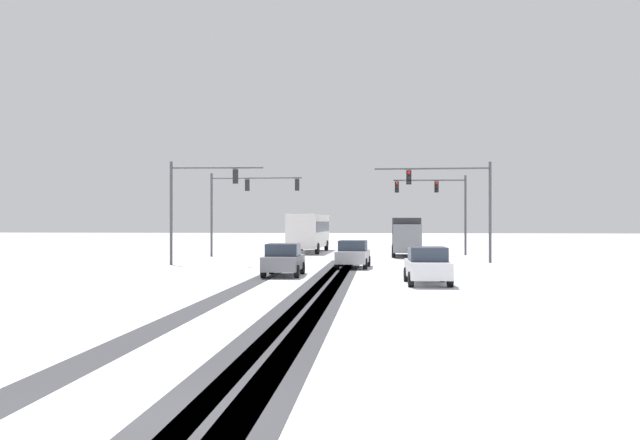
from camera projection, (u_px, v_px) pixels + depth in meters
ground_plane at (156, 419)px, 9.02m from camera, size 300.00×300.00×0.00m
wheel_track_left_lane at (324, 289)px, 26.70m from camera, size 1.16×39.20×0.01m
wheel_track_right_lane at (242, 288)px, 27.00m from camera, size 0.96×39.20×0.01m
wheel_track_center at (337, 289)px, 26.65m from camera, size 0.96×39.20×0.01m
wheel_track_oncoming at (309, 288)px, 26.75m from camera, size 0.96×39.20×0.01m
sidewalk_kerb_right at (610, 295)px, 23.97m from camera, size 4.00×39.20×0.12m
traffic_signal_near_left at (197, 195)px, 41.40m from camera, size 5.89×0.58×6.50m
traffic_signal_far_left at (243, 196)px, 51.15m from camera, size 7.18×0.46×6.50m
traffic_signal_far_right at (440, 198)px, 53.67m from camera, size 5.93×0.60×6.50m
traffic_signal_near_right at (456, 194)px, 41.85m from camera, size 7.36×0.38×6.50m
car_silver_lead at (353, 254)px, 38.71m from camera, size 2.01×4.19×1.62m
car_grey_second at (284, 260)px, 32.95m from camera, size 1.86×4.11×1.62m
car_white_third at (427, 266)px, 28.50m from camera, size 1.93×4.15×1.62m
bus_oncoming at (309, 230)px, 58.94m from camera, size 2.89×11.06×3.38m
box_truck_delivery at (406, 235)px, 52.01m from camera, size 2.40×7.44×3.02m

